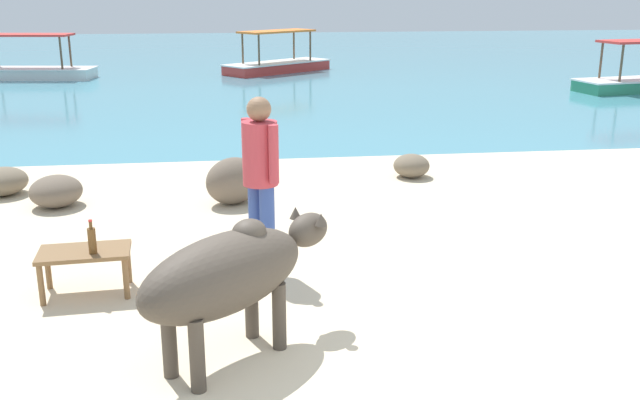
{
  "coord_description": "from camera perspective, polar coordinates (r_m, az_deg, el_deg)",
  "views": [
    {
      "loc": [
        -1.29,
        -3.77,
        2.58
      ],
      "look_at": [
        -0.41,
        3.0,
        0.55
      ],
      "focal_mm": 40.21,
      "sensor_mm": 36.0,
      "label": 1
    }
  ],
  "objects": [
    {
      "name": "water_surface",
      "position": [
        25.93,
        -4.62,
        10.77
      ],
      "size": [
        60.0,
        36.0,
        0.03
      ],
      "primitive_type": "cube",
      "color": "teal",
      "rests_on": "ground"
    },
    {
      "name": "cow",
      "position": [
        4.98,
        -7.21,
        -5.79
      ],
      "size": [
        1.55,
        1.45,
        1.0
      ],
      "rotation": [
        0.0,
        0.0,
        0.73
      ],
      "color": "#4C4238",
      "rests_on": "sand_beach"
    },
    {
      "name": "low_bench_table",
      "position": [
        6.44,
        -18.22,
        -4.35
      ],
      "size": [
        0.79,
        0.49,
        0.4
      ],
      "rotation": [
        0.0,
        0.0,
        0.07
      ],
      "color": "brown",
      "rests_on": "sand_beach"
    },
    {
      "name": "bottle",
      "position": [
        6.28,
        -17.69,
        -3.04
      ],
      "size": [
        0.07,
        0.07,
        0.3
      ],
      "color": "brown",
      "rests_on": "low_bench_table"
    },
    {
      "name": "person_standing",
      "position": [
        6.5,
        -4.77,
        2.32
      ],
      "size": [
        0.32,
        0.45,
        1.62
      ],
      "rotation": [
        0.0,
        0.0,
        3.7
      ],
      "color": "#334C99",
      "rests_on": "sand_beach"
    },
    {
      "name": "shore_rock_large",
      "position": [
        9.17,
        -20.27,
        0.66
      ],
      "size": [
        0.8,
        0.82,
        0.38
      ],
      "primitive_type": "ellipsoid",
      "rotation": [
        0.0,
        0.0,
        1.22
      ],
      "color": "#6B5B4C",
      "rests_on": "sand_beach"
    },
    {
      "name": "shore_rock_medium",
      "position": [
        9.95,
        -23.92,
        1.37
      ],
      "size": [
        0.84,
        0.85,
        0.36
      ],
      "primitive_type": "ellipsoid",
      "rotation": [
        0.0,
        0.0,
        1.01
      ],
      "color": "#756651",
      "rests_on": "sand_beach"
    },
    {
      "name": "shore_rock_small",
      "position": [
        8.77,
        -6.91,
        1.53
      ],
      "size": [
        0.89,
        0.85,
        0.57
      ],
      "primitive_type": "ellipsoid",
      "rotation": [
        0.0,
        0.0,
        0.62
      ],
      "color": "#6B5B4C",
      "rests_on": "sand_beach"
    },
    {
      "name": "shore_rock_flat",
      "position": [
        10.05,
        7.29,
        2.73
      ],
      "size": [
        0.71,
        0.71,
        0.32
      ],
      "primitive_type": "ellipsoid",
      "rotation": [
        0.0,
        0.0,
        2.31
      ],
      "color": "#756651",
      "rests_on": "sand_beach"
    },
    {
      "name": "boat_red",
      "position": [
        23.05,
        -3.41,
        10.81
      ],
      "size": [
        3.61,
        3.16,
        1.29
      ],
      "rotation": [
        0.0,
        0.0,
        0.66
      ],
      "color": "#C63833",
      "rests_on": "water_surface"
    },
    {
      "name": "boat_white",
      "position": [
        22.9,
        -22.05,
        9.62
      ],
      "size": [
        3.79,
        1.63,
        1.29
      ],
      "rotation": [
        0.0,
        0.0,
        6.15
      ],
      "color": "white",
      "rests_on": "water_surface"
    }
  ]
}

